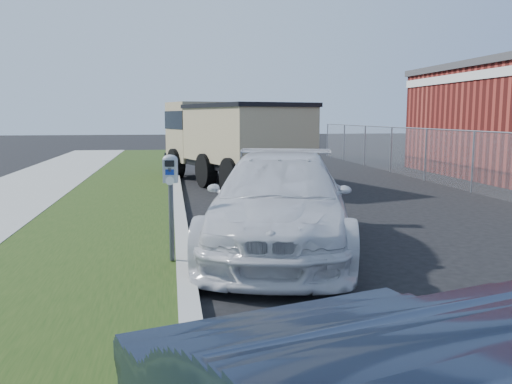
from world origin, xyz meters
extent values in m
plane|color=black|center=(0.00, 0.00, 0.00)|extent=(120.00, 120.00, 0.00)
cube|color=gray|center=(-2.60, 2.00, 0.07)|extent=(0.25, 50.00, 0.15)
cube|color=#19320D|center=(-4.20, 2.00, 0.07)|extent=(3.00, 50.00, 0.13)
plane|color=slate|center=(6.00, 7.00, 0.90)|extent=(0.00, 30.00, 30.00)
cylinder|color=gray|center=(6.00, 7.00, 1.80)|extent=(0.04, 30.00, 0.04)
cylinder|color=gray|center=(6.00, 7.00, 0.90)|extent=(0.06, 0.06, 1.80)
cylinder|color=gray|center=(6.00, 10.00, 0.90)|extent=(0.06, 0.06, 1.80)
cylinder|color=gray|center=(6.00, 13.00, 0.90)|extent=(0.06, 0.06, 1.80)
cylinder|color=gray|center=(6.00, 16.00, 0.90)|extent=(0.06, 0.06, 1.80)
cylinder|color=gray|center=(6.00, 19.00, 0.90)|extent=(0.06, 0.06, 1.80)
cylinder|color=gray|center=(6.00, 22.00, 0.90)|extent=(0.06, 0.06, 1.80)
cube|color=silver|center=(7.48, 8.00, 3.60)|extent=(0.06, 14.00, 0.30)
cylinder|color=#3F4247|center=(-2.78, 0.12, 0.71)|extent=(0.08, 0.08, 1.12)
cube|color=gray|center=(-2.78, 0.12, 1.46)|extent=(0.22, 0.16, 0.34)
ellipsoid|color=gray|center=(-2.78, 0.12, 1.63)|extent=(0.23, 0.17, 0.13)
cube|color=black|center=(-2.79, 0.05, 1.57)|extent=(0.13, 0.03, 0.09)
cube|color=navy|center=(-2.79, 0.05, 1.45)|extent=(0.12, 0.02, 0.08)
cylinder|color=silver|center=(-2.79, 0.05, 1.32)|extent=(0.12, 0.02, 0.12)
cube|color=#3F4247|center=(-2.79, 0.05, 1.48)|extent=(0.05, 0.01, 0.06)
imported|color=silver|center=(-0.99, 1.13, 0.80)|extent=(3.53, 5.92, 1.61)
cube|color=black|center=(-0.67, 10.22, 0.78)|extent=(4.39, 7.27, 0.38)
cube|color=#94835F|center=(-1.44, 12.57, 1.66)|extent=(3.00, 2.62, 2.15)
cube|color=black|center=(-1.44, 12.57, 2.09)|extent=(3.04, 2.65, 0.64)
cube|color=#94835F|center=(-0.40, 9.40, 1.66)|extent=(3.86, 5.09, 1.72)
cube|color=black|center=(-0.40, 9.40, 2.56)|extent=(3.99, 5.22, 0.13)
cube|color=black|center=(-1.76, 13.54, 0.70)|extent=(2.50, 0.96, 0.32)
cylinder|color=black|center=(-2.58, 12.08, 0.54)|extent=(0.66, 1.13, 1.07)
cylinder|color=black|center=(-0.24, 12.85, 0.54)|extent=(0.66, 1.13, 1.07)
cylinder|color=black|center=(-1.68, 9.32, 0.54)|extent=(0.66, 1.13, 1.07)
cylinder|color=black|center=(0.67, 10.10, 0.54)|extent=(0.66, 1.13, 1.07)
cylinder|color=black|center=(-1.07, 7.49, 0.54)|extent=(0.66, 1.13, 1.07)
cylinder|color=black|center=(1.27, 8.26, 0.54)|extent=(0.66, 1.13, 1.07)
camera|label=1|loc=(-2.77, -7.67, 2.23)|focal=38.00mm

